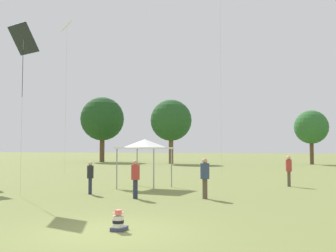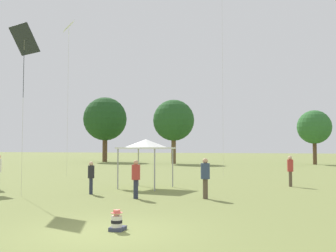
{
  "view_description": "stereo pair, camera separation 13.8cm",
  "coord_description": "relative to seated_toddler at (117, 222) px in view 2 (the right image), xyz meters",
  "views": [
    {
      "loc": [
        4.63,
        -9.37,
        2.2
      ],
      "look_at": [
        0.06,
        5.07,
        3.04
      ],
      "focal_mm": 42.0,
      "sensor_mm": 36.0,
      "label": 1
    },
    {
      "loc": [
        4.76,
        -9.33,
        2.2
      ],
      "look_at": [
        0.06,
        5.07,
        3.04
      ],
      "focal_mm": 42.0,
      "sensor_mm": 36.0,
      "label": 2
    }
  ],
  "objects": [
    {
      "name": "person_standing_4",
      "position": [
        0.8,
        7.11,
        0.8
      ],
      "size": [
        0.54,
        0.54,
        1.74
      ],
      "rotation": [
        0.0,
        0.0,
        3.67
      ],
      "color": "brown",
      "rests_on": "ground"
    },
    {
      "name": "person_standing_1",
      "position": [
        -2.07,
        6.23,
        0.75
      ],
      "size": [
        0.38,
        0.38,
        1.66
      ],
      "rotation": [
        0.0,
        0.0,
        3.11
      ],
      "color": "#282D42",
      "rests_on": "ground"
    },
    {
      "name": "kite_3",
      "position": [
        -12.36,
        16.98,
        11.21
      ],
      "size": [
        1.26,
        1.28,
        12.2
      ],
      "rotation": [
        0.0,
        0.0,
        4.66
      ],
      "color": "white",
      "rests_on": "ground"
    },
    {
      "name": "person_standing_3",
      "position": [
        4.22,
        13.77,
        0.81
      ],
      "size": [
        0.4,
        0.4,
        1.74
      ],
      "rotation": [
        0.0,
        0.0,
        0.25
      ],
      "color": "brown",
      "rests_on": "ground"
    },
    {
      "name": "person_standing_5",
      "position": [
        -4.72,
        7.07,
        0.69
      ],
      "size": [
        0.42,
        0.42,
        1.54
      ],
      "rotation": [
        0.0,
        0.0,
        2.14
      ],
      "color": "#282D42",
      "rests_on": "ground"
    },
    {
      "name": "canopy_tent",
      "position": [
        -3.26,
        10.48,
        2.14
      ],
      "size": [
        2.74,
        2.74,
        2.66
      ],
      "rotation": [
        0.0,
        0.0,
        -0.13
      ],
      "color": "white",
      "rests_on": "ground"
    },
    {
      "name": "distant_tree_3",
      "position": [
        -11.49,
        42.08,
        5.72
      ],
      "size": [
        5.69,
        5.69,
        8.84
      ],
      "color": "brown",
      "rests_on": "ground"
    },
    {
      "name": "distant_tree_1",
      "position": [
        6.87,
        45.38,
        4.65
      ],
      "size": [
        4.42,
        4.42,
        7.13
      ],
      "color": "brown",
      "rests_on": "ground"
    },
    {
      "name": "seated_toddler",
      "position": [
        0.0,
        0.0,
        0.0
      ],
      "size": [
        0.39,
        0.47,
        0.56
      ],
      "rotation": [
        0.0,
        0.0,
        0.06
      ],
      "color": "#383D56",
      "rests_on": "ground"
    },
    {
      "name": "ground_plane",
      "position": [
        -0.21,
        -0.26,
        -0.23
      ],
      "size": [
        300.0,
        300.0,
        0.0
      ],
      "primitive_type": "plane",
      "color": "olive"
    },
    {
      "name": "kite_1",
      "position": [
        -7.31,
        5.35,
        6.84
      ],
      "size": [
        1.57,
        1.15,
        7.79
      ],
      "rotation": [
        0.0,
        0.0,
        2.05
      ],
      "color": "#1E2328",
      "rests_on": "ground"
    },
    {
      "name": "distant_tree_0",
      "position": [
        -23.71,
        45.4,
        6.42
      ],
      "size": [
        6.74,
        6.74,
        10.06
      ],
      "color": "brown",
      "rests_on": "ground"
    }
  ]
}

